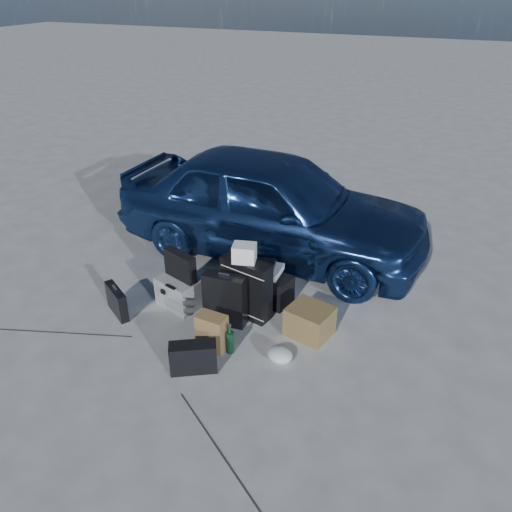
{
  "coord_description": "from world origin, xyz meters",
  "views": [
    {
      "loc": [
        2.17,
        -3.54,
        3.34
      ],
      "look_at": [
        0.31,
        0.85,
        0.63
      ],
      "focal_mm": 35.0,
      "sensor_mm": 36.0,
      "label": 1
    }
  ],
  "objects_px": {
    "green_bottle": "(230,339)",
    "briefcase": "(117,301)",
    "pelican_case": "(181,291)",
    "suitcase_right": "(246,288)",
    "duffel_bag": "(263,285)",
    "cardboard_box": "(310,321)",
    "suitcase_left": "(225,299)",
    "car": "(271,204)"
  },
  "relations": [
    {
      "from": "green_bottle",
      "to": "briefcase",
      "type": "bearing_deg",
      "value": 176.33
    },
    {
      "from": "car",
      "to": "suitcase_right",
      "type": "distance_m",
      "value": 1.54
    },
    {
      "from": "suitcase_left",
      "to": "cardboard_box",
      "type": "height_order",
      "value": "suitcase_left"
    },
    {
      "from": "suitcase_left",
      "to": "green_bottle",
      "type": "distance_m",
      "value": 0.52
    },
    {
      "from": "briefcase",
      "to": "duffel_bag",
      "type": "distance_m",
      "value": 1.66
    },
    {
      "from": "car",
      "to": "pelican_case",
      "type": "bearing_deg",
      "value": 164.91
    },
    {
      "from": "suitcase_right",
      "to": "duffel_bag",
      "type": "distance_m",
      "value": 0.41
    },
    {
      "from": "car",
      "to": "green_bottle",
      "type": "xyz_separation_m",
      "value": [
        0.41,
        -2.13,
        -0.53
      ]
    },
    {
      "from": "duffel_bag",
      "to": "suitcase_right",
      "type": "bearing_deg",
      "value": -83.29
    },
    {
      "from": "car",
      "to": "suitcase_right",
      "type": "height_order",
      "value": "car"
    },
    {
      "from": "pelican_case",
      "to": "car",
      "type": "bearing_deg",
      "value": 90.19
    },
    {
      "from": "pelican_case",
      "to": "duffel_bag",
      "type": "distance_m",
      "value": 0.95
    },
    {
      "from": "car",
      "to": "briefcase",
      "type": "distance_m",
      "value": 2.35
    },
    {
      "from": "car",
      "to": "briefcase",
      "type": "height_order",
      "value": "car"
    },
    {
      "from": "pelican_case",
      "to": "briefcase",
      "type": "bearing_deg",
      "value": -124.28
    },
    {
      "from": "briefcase",
      "to": "duffel_bag",
      "type": "height_order",
      "value": "duffel_bag"
    },
    {
      "from": "duffel_bag",
      "to": "cardboard_box",
      "type": "bearing_deg",
      "value": -17.25
    },
    {
      "from": "suitcase_right",
      "to": "duffel_bag",
      "type": "relative_size",
      "value": 0.98
    },
    {
      "from": "car",
      "to": "pelican_case",
      "type": "xyz_separation_m",
      "value": [
        -0.47,
        -1.59,
        -0.52
      ]
    },
    {
      "from": "briefcase",
      "to": "cardboard_box",
      "type": "bearing_deg",
      "value": 46.39
    },
    {
      "from": "suitcase_right",
      "to": "cardboard_box",
      "type": "bearing_deg",
      "value": 7.3
    },
    {
      "from": "car",
      "to": "duffel_bag",
      "type": "distance_m",
      "value": 1.27
    },
    {
      "from": "car",
      "to": "duffel_bag",
      "type": "relative_size",
      "value": 5.91
    },
    {
      "from": "briefcase",
      "to": "cardboard_box",
      "type": "distance_m",
      "value": 2.14
    },
    {
      "from": "suitcase_left",
      "to": "suitcase_right",
      "type": "relative_size",
      "value": 0.88
    },
    {
      "from": "duffel_bag",
      "to": "car",
      "type": "bearing_deg",
      "value": 121.55
    },
    {
      "from": "suitcase_left",
      "to": "cardboard_box",
      "type": "bearing_deg",
      "value": 6.83
    },
    {
      "from": "pelican_case",
      "to": "suitcase_left",
      "type": "relative_size",
      "value": 0.8
    },
    {
      "from": "cardboard_box",
      "to": "suitcase_left",
      "type": "bearing_deg",
      "value": -169.94
    },
    {
      "from": "pelican_case",
      "to": "briefcase",
      "type": "distance_m",
      "value": 0.72
    },
    {
      "from": "car",
      "to": "cardboard_box",
      "type": "bearing_deg",
      "value": -144.16
    },
    {
      "from": "briefcase",
      "to": "green_bottle",
      "type": "distance_m",
      "value": 1.44
    },
    {
      "from": "car",
      "to": "duffel_bag",
      "type": "height_order",
      "value": "car"
    },
    {
      "from": "suitcase_left",
      "to": "duffel_bag",
      "type": "height_order",
      "value": "suitcase_left"
    },
    {
      "from": "pelican_case",
      "to": "briefcase",
      "type": "height_order",
      "value": "pelican_case"
    },
    {
      "from": "pelican_case",
      "to": "cardboard_box",
      "type": "bearing_deg",
      "value": 18.54
    },
    {
      "from": "pelican_case",
      "to": "green_bottle",
      "type": "xyz_separation_m",
      "value": [
        0.88,
        -0.54,
        -0.01
      ]
    },
    {
      "from": "car",
      "to": "briefcase",
      "type": "bearing_deg",
      "value": 154.65
    },
    {
      "from": "briefcase",
      "to": "green_bottle",
      "type": "relative_size",
      "value": 1.31
    },
    {
      "from": "suitcase_right",
      "to": "car",
      "type": "bearing_deg",
      "value": 113.87
    },
    {
      "from": "briefcase",
      "to": "green_bottle",
      "type": "bearing_deg",
      "value": 29.31
    },
    {
      "from": "pelican_case",
      "to": "suitcase_right",
      "type": "height_order",
      "value": "suitcase_right"
    }
  ]
}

